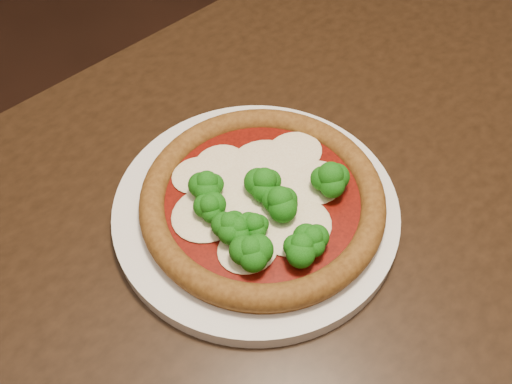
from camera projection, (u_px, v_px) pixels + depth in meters
dining_table at (318, 284)px, 0.68m from camera, size 1.16×0.92×0.75m
plate at (256, 210)px, 0.61m from camera, size 0.30×0.30×0.02m
pizza at (263, 201)px, 0.59m from camera, size 0.26×0.26×0.06m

